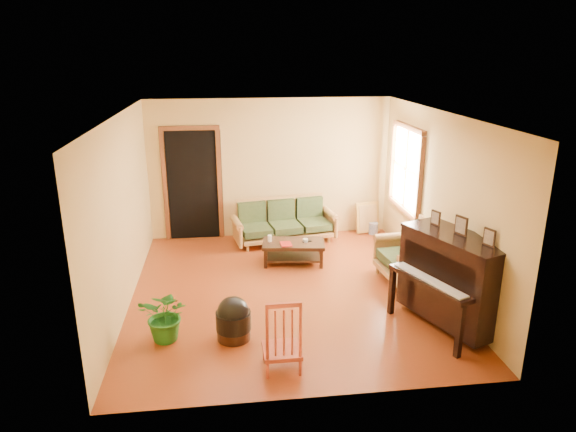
{
  "coord_description": "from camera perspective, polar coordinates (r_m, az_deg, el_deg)",
  "views": [
    {
      "loc": [
        -0.84,
        -6.89,
        3.41
      ],
      "look_at": [
        0.05,
        0.2,
        1.1
      ],
      "focal_mm": 32.0,
      "sensor_mm": 36.0,
      "label": 1
    }
  ],
  "objects": [
    {
      "name": "potted_plant",
      "position": [
        6.53,
        -13.34,
        -10.66
      ],
      "size": [
        0.76,
        0.71,
        0.68
      ],
      "primitive_type": "imported",
      "rotation": [
        0.0,
        0.0,
        -0.35
      ],
      "color": "#1D611B",
      "rests_on": "floor"
    },
    {
      "name": "window",
      "position": [
        8.95,
        13.02,
        5.12
      ],
      "size": [
        0.12,
        1.36,
        1.46
      ],
      "primitive_type": "cube",
      "color": "white",
      "rests_on": "right_wall"
    },
    {
      "name": "footstool",
      "position": [
        6.49,
        -6.07,
        -11.78
      ],
      "size": [
        0.44,
        0.44,
        0.41
      ],
      "primitive_type": "cylinder",
      "rotation": [
        0.0,
        0.0,
        -0.02
      ],
      "color": "black",
      "rests_on": "floor"
    },
    {
      "name": "piano",
      "position": [
        6.89,
        17.8,
        -6.9
      ],
      "size": [
        1.28,
        1.61,
        1.24
      ],
      "primitive_type": "cube",
      "rotation": [
        0.0,
        0.0,
        0.37
      ],
      "color": "black",
      "rests_on": "floor"
    },
    {
      "name": "armchair",
      "position": [
        8.08,
        13.07,
        -3.92
      ],
      "size": [
        0.98,
        1.02,
        0.94
      ],
      "primitive_type": "cube",
      "rotation": [
        0.0,
        0.0,
        0.1
      ],
      "color": "#A5743C",
      "rests_on": "floor"
    },
    {
      "name": "remote",
      "position": [
        8.56,
        2.13,
        -2.84
      ],
      "size": [
        0.16,
        0.07,
        0.02
      ],
      "primitive_type": "cube",
      "rotation": [
        0.0,
        0.0,
        0.18
      ],
      "color": "black",
      "rests_on": "coffee_table"
    },
    {
      "name": "doorway",
      "position": [
        9.69,
        -10.56,
        3.35
      ],
      "size": [
        1.08,
        0.16,
        2.05
      ],
      "primitive_type": "cube",
      "color": "black",
      "rests_on": "floor"
    },
    {
      "name": "glass_jar",
      "position": [
        8.55,
        1.94,
        -2.72
      ],
      "size": [
        0.11,
        0.11,
        0.06
      ],
      "primitive_type": "cylinder",
      "rotation": [
        0.0,
        0.0,
        -0.32
      ],
      "color": "white",
      "rests_on": "coffee_table"
    },
    {
      "name": "book",
      "position": [
        8.41,
        -0.82,
        -3.2
      ],
      "size": [
        0.19,
        0.25,
        0.02
      ],
      "primitive_type": "imported",
      "rotation": [
        0.0,
        0.0,
        0.05
      ],
      "color": "maroon",
      "rests_on": "coffee_table"
    },
    {
      "name": "candle",
      "position": [
        8.56,
        -2.04,
        -2.49
      ],
      "size": [
        0.09,
        0.09,
        0.11
      ],
      "primitive_type": "cylinder",
      "rotation": [
        0.0,
        0.0,
        -0.37
      ],
      "color": "white",
      "rests_on": "coffee_table"
    },
    {
      "name": "ceramic_crock",
      "position": [
        10.12,
        9.47,
        -1.36
      ],
      "size": [
        0.2,
        0.2,
        0.22
      ],
      "primitive_type": "cylinder",
      "rotation": [
        0.0,
        0.0,
        0.15
      ],
      "color": "#3755A7",
      "rests_on": "floor"
    },
    {
      "name": "red_chair",
      "position": [
        5.8,
        -0.71,
        -12.8
      ],
      "size": [
        0.43,
        0.47,
        0.89
      ],
      "primitive_type": "cube",
      "rotation": [
        0.0,
        0.0,
        0.02
      ],
      "color": "maroon",
      "rests_on": "floor"
    },
    {
      "name": "floor",
      "position": [
        7.73,
        -0.17,
        -8.25
      ],
      "size": [
        5.0,
        5.0,
        0.0
      ],
      "primitive_type": "plane",
      "color": "maroon",
      "rests_on": "ground"
    },
    {
      "name": "leaning_frame",
      "position": [
        10.1,
        8.83,
        -0.13
      ],
      "size": [
        0.49,
        0.2,
        0.64
      ],
      "primitive_type": "cube",
      "rotation": [
        0.0,
        0.0,
        0.21
      ],
      "color": "gold",
      "rests_on": "floor"
    },
    {
      "name": "coffee_table",
      "position": [
        8.61,
        0.6,
        -4.07
      ],
      "size": [
        1.09,
        0.69,
        0.37
      ],
      "primitive_type": "cube",
      "rotation": [
        0.0,
        0.0,
        -0.13
      ],
      "color": "black",
      "rests_on": "floor"
    },
    {
      "name": "sofa",
      "position": [
        9.48,
        -0.35,
        -0.6
      ],
      "size": [
        1.97,
        1.08,
        0.8
      ],
      "primitive_type": "cube",
      "rotation": [
        0.0,
        0.0,
        0.17
      ],
      "color": "#A5743C",
      "rests_on": "floor"
    }
  ]
}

